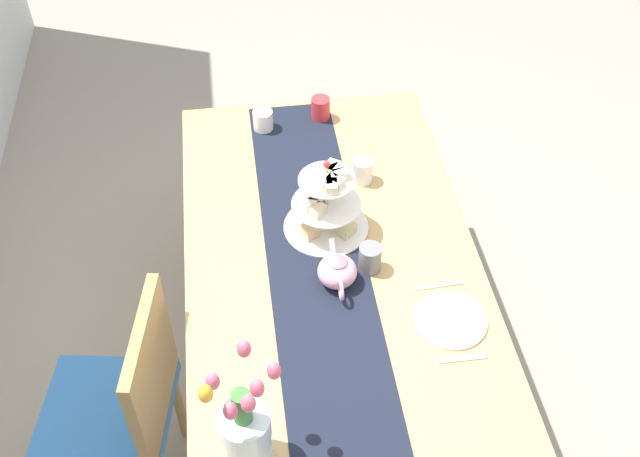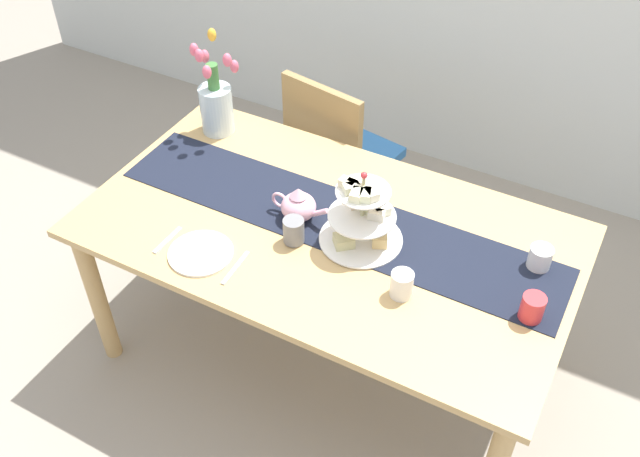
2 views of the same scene
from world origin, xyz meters
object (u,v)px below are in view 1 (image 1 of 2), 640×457
(cream_jug, at_px, (263,120))
(mug_white_text, at_px, (363,171))
(knife_left, at_px, (439,286))
(chair_left, at_px, (124,404))
(teapot, at_px, (337,271))
(mug_grey, at_px, (370,258))
(fork_left, at_px, (463,359))
(tiered_cake_stand, at_px, (326,205))
(tulip_vase, at_px, (245,431))
(dinner_plate_left, at_px, (451,320))
(mug_orange, at_px, (321,109))
(dining_table, at_px, (331,273))

(cream_jug, height_order, mug_white_text, mug_white_text)
(knife_left, height_order, mug_white_text, mug_white_text)
(chair_left, height_order, cream_jug, chair_left)
(chair_left, xyz_separation_m, teapot, (0.21, -0.73, 0.30))
(chair_left, distance_m, mug_grey, 0.93)
(teapot, bearing_deg, mug_grey, -67.76)
(fork_left, bearing_deg, cream_jug, 22.68)
(tiered_cake_stand, distance_m, tulip_vase, 0.90)
(tulip_vase, distance_m, dinner_plate_left, 0.77)
(tulip_vase, height_order, fork_left, tulip_vase)
(chair_left, distance_m, mug_white_text, 1.17)
(mug_white_text, bearing_deg, tulip_vase, 154.83)
(chair_left, distance_m, mug_orange, 1.39)
(mug_white_text, bearing_deg, dining_table, 154.84)
(tulip_vase, height_order, dinner_plate_left, tulip_vase)
(dinner_plate_left, height_order, knife_left, dinner_plate_left)
(cream_jug, distance_m, mug_orange, 0.24)
(teapot, bearing_deg, knife_left, -100.50)
(dining_table, relative_size, mug_white_text, 18.83)
(teapot, bearing_deg, mug_white_text, -19.31)
(tiered_cake_stand, relative_size, mug_white_text, 3.20)
(cream_jug, bearing_deg, fork_left, -157.32)
(dining_table, height_order, teapot, teapot)
(fork_left, distance_m, mug_white_text, 0.85)
(dinner_plate_left, relative_size, mug_white_text, 2.42)
(chair_left, relative_size, fork_left, 6.07)
(dining_table, height_order, mug_white_text, mug_white_text)
(mug_grey, distance_m, mug_white_text, 0.44)
(tulip_vase, xyz_separation_m, knife_left, (0.52, -0.66, -0.14))
(knife_left, bearing_deg, fork_left, 180.00)
(fork_left, height_order, mug_grey, mug_grey)
(fork_left, bearing_deg, tulip_vase, 109.25)
(fork_left, distance_m, mug_orange, 1.27)
(tiered_cake_stand, height_order, cream_jug, tiered_cake_stand)
(dining_table, xyz_separation_m, mug_white_text, (0.36, -0.17, 0.14))
(dinner_plate_left, distance_m, knife_left, 0.15)
(tiered_cake_stand, xyz_separation_m, mug_grey, (-0.21, -0.12, -0.06))
(teapot, xyz_separation_m, dinner_plate_left, (-0.21, -0.33, -0.05))
(chair_left, relative_size, mug_grey, 9.58)
(dining_table, distance_m, tiered_cake_stand, 0.24)
(chair_left, xyz_separation_m, cream_jug, (1.06, -0.55, 0.28))
(dining_table, bearing_deg, dinner_plate_left, -134.94)
(dining_table, relative_size, tulip_vase, 4.18)
(chair_left, xyz_separation_m, mug_orange, (1.10, -0.79, 0.29))
(dining_table, bearing_deg, mug_grey, -122.80)
(dining_table, distance_m, teapot, 0.20)
(tulip_vase, distance_m, fork_left, 0.71)
(tiered_cake_stand, bearing_deg, dinner_plate_left, -144.31)
(tiered_cake_stand, height_order, mug_white_text, tiered_cake_stand)
(fork_left, relative_size, mug_grey, 1.58)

